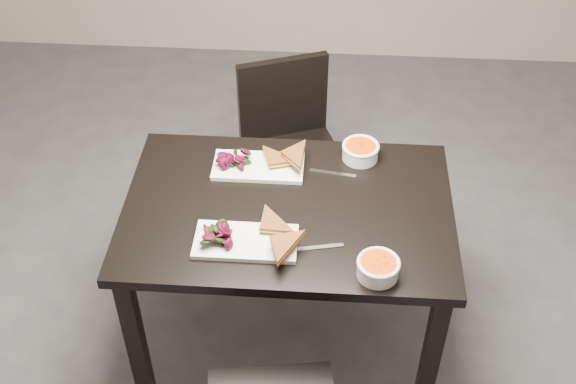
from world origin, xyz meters
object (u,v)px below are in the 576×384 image
at_px(plate_far, 258,167).
at_px(soup_bowl_far, 360,151).
at_px(chair_far, 290,140).
at_px(plate_near, 246,242).
at_px(table, 288,226).
at_px(soup_bowl_near, 378,267).

xyz_separation_m(plate_far, soup_bowl_far, (0.39, 0.09, 0.03)).
xyz_separation_m(chair_far, plate_near, (-0.09, -0.94, 0.27)).
bearing_deg(plate_far, plate_near, -90.40).
distance_m(plate_far, soup_bowl_far, 0.40).
bearing_deg(plate_near, soup_bowl_far, 51.54).
relative_size(chair_far, plate_near, 2.40).
relative_size(table, plate_near, 3.39).
bearing_deg(soup_bowl_near, plate_far, 130.70).
xyz_separation_m(table, plate_near, (-0.13, -0.20, 0.11)).
bearing_deg(soup_bowl_near, table, 135.56).
distance_m(plate_near, soup_bowl_far, 0.63).
relative_size(plate_near, soup_bowl_near, 2.47).
distance_m(table, chair_far, 0.76).
bearing_deg(plate_near, soup_bowl_near, -14.08).
height_order(table, plate_near, plate_near).
height_order(plate_far, soup_bowl_far, soup_bowl_far).
distance_m(soup_bowl_near, soup_bowl_far, 0.61).
distance_m(soup_bowl_near, plate_far, 0.68).
bearing_deg(table, plate_far, 121.87).
height_order(chair_far, plate_near, chair_far).
bearing_deg(chair_far, plate_far, -119.99).
relative_size(plate_near, plate_far, 1.02).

